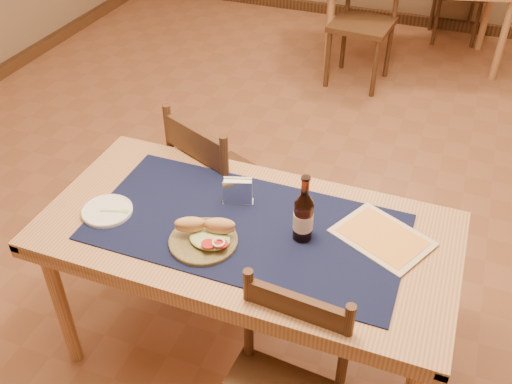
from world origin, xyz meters
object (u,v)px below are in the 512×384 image
(sandwich_plate, at_px, (205,237))
(main_table, at_px, (247,243))
(chair_main_far, at_px, (223,188))
(beer_bottle, at_px, (303,216))
(napkin_holder, at_px, (238,192))

(sandwich_plate, bearing_deg, main_table, 51.52)
(chair_main_far, bearing_deg, beer_bottle, -41.78)
(chair_main_far, relative_size, sandwich_plate, 3.68)
(main_table, relative_size, napkin_holder, 12.12)
(napkin_holder, bearing_deg, beer_bottle, -20.06)
(sandwich_plate, height_order, napkin_holder, napkin_holder)
(chair_main_far, xyz_separation_m, sandwich_plate, (0.21, -0.64, 0.29))
(main_table, relative_size, sandwich_plate, 6.22)
(main_table, bearing_deg, beer_bottle, 4.23)
(beer_bottle, relative_size, napkin_holder, 2.12)
(main_table, distance_m, chair_main_far, 0.62)
(sandwich_plate, relative_size, beer_bottle, 0.92)
(napkin_holder, bearing_deg, sandwich_plate, -94.66)
(sandwich_plate, distance_m, beer_bottle, 0.37)
(main_table, bearing_deg, sandwich_plate, -128.48)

